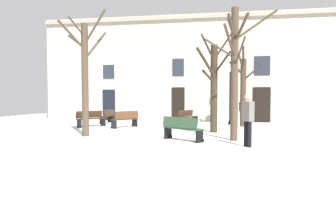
{
  "coord_description": "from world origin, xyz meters",
  "views": [
    {
      "loc": [
        2.16,
        -12.48,
        1.61
      ],
      "look_at": [
        0.0,
        1.62,
        0.96
      ],
      "focal_mm": 31.16,
      "sensor_mm": 36.0,
      "label": 1
    }
  ],
  "objects_px": {
    "tree_left_of_center": "(85,74)",
    "tree_right_of_center": "(235,68)",
    "bench_back_to_back_right": "(182,128)",
    "bench_near_center_tree": "(188,117)",
    "streetlamp": "(230,88)",
    "bench_far_corner": "(125,119)",
    "bench_facing_shops": "(108,116)",
    "bench_back_to_back_left": "(91,119)",
    "person_strolling": "(242,109)",
    "person_crossing_plaza": "(248,117)",
    "tree_center": "(243,89)",
    "tree_foreground": "(214,84)"
  },
  "relations": [
    {
      "from": "tree_left_of_center",
      "to": "tree_right_of_center",
      "type": "xyz_separation_m",
      "value": [
        6.23,
        -0.41,
        0.11
      ]
    },
    {
      "from": "bench_back_to_back_right",
      "to": "bench_near_center_tree",
      "type": "bearing_deg",
      "value": -52.0
    },
    {
      "from": "streetlamp",
      "to": "bench_far_corner",
      "type": "xyz_separation_m",
      "value": [
        -5.88,
        -3.17,
        -1.81
      ]
    },
    {
      "from": "tree_left_of_center",
      "to": "bench_facing_shops",
      "type": "bearing_deg",
      "value": 102.5
    },
    {
      "from": "bench_far_corner",
      "to": "bench_back_to_back_left",
      "type": "bearing_deg",
      "value": -62.44
    },
    {
      "from": "bench_near_center_tree",
      "to": "person_strolling",
      "type": "bearing_deg",
      "value": -44.04
    },
    {
      "from": "bench_near_center_tree",
      "to": "person_crossing_plaza",
      "type": "relative_size",
      "value": 0.96
    },
    {
      "from": "tree_center",
      "to": "person_crossing_plaza",
      "type": "height_order",
      "value": "tree_center"
    },
    {
      "from": "bench_far_corner",
      "to": "bench_near_center_tree",
      "type": "xyz_separation_m",
      "value": [
        3.24,
        2.89,
        -0.02
      ]
    },
    {
      "from": "tree_right_of_center",
      "to": "bench_near_center_tree",
      "type": "bearing_deg",
      "value": 108.58
    },
    {
      "from": "bench_back_to_back_right",
      "to": "streetlamp",
      "type": "bearing_deg",
      "value": -71.31
    },
    {
      "from": "bench_near_center_tree",
      "to": "bench_back_to_back_left",
      "type": "distance_m",
      "value": 5.99
    },
    {
      "from": "tree_foreground",
      "to": "bench_back_to_back_right",
      "type": "distance_m",
      "value": 3.7
    },
    {
      "from": "tree_center",
      "to": "person_strolling",
      "type": "bearing_deg",
      "value": 85.12
    },
    {
      "from": "streetlamp",
      "to": "person_crossing_plaza",
      "type": "height_order",
      "value": "streetlamp"
    },
    {
      "from": "bench_back_to_back_right",
      "to": "tree_center",
      "type": "bearing_deg",
      "value": -79.9
    },
    {
      "from": "tree_center",
      "to": "bench_facing_shops",
      "type": "distance_m",
      "value": 8.82
    },
    {
      "from": "tree_left_of_center",
      "to": "person_strolling",
      "type": "distance_m",
      "value": 10.94
    },
    {
      "from": "tree_right_of_center",
      "to": "bench_back_to_back_left",
      "type": "height_order",
      "value": "tree_right_of_center"
    },
    {
      "from": "bench_back_to_back_left",
      "to": "tree_center",
      "type": "bearing_deg",
      "value": -44.19
    },
    {
      "from": "bench_facing_shops",
      "to": "person_strolling",
      "type": "xyz_separation_m",
      "value": [
        8.8,
        1.38,
        0.45
      ]
    },
    {
      "from": "streetlamp",
      "to": "bench_far_corner",
      "type": "bearing_deg",
      "value": -151.68
    },
    {
      "from": "tree_center",
      "to": "tree_foreground",
      "type": "bearing_deg",
      "value": -117.35
    },
    {
      "from": "tree_foreground",
      "to": "tree_right_of_center",
      "type": "height_order",
      "value": "tree_right_of_center"
    },
    {
      "from": "streetlamp",
      "to": "bench_far_corner",
      "type": "relative_size",
      "value": 2.24
    },
    {
      "from": "tree_right_of_center",
      "to": "person_strolling",
      "type": "xyz_separation_m",
      "value": [
        1.12,
        8.32,
        -1.87
      ]
    },
    {
      "from": "tree_left_of_center",
      "to": "bench_far_corner",
      "type": "relative_size",
      "value": 3.19
    },
    {
      "from": "tree_foreground",
      "to": "bench_back_to_back_left",
      "type": "distance_m",
      "value": 7.36
    },
    {
      "from": "tree_right_of_center",
      "to": "streetlamp",
      "type": "height_order",
      "value": "tree_right_of_center"
    },
    {
      "from": "tree_right_of_center",
      "to": "person_strolling",
      "type": "bearing_deg",
      "value": 82.35
    },
    {
      "from": "tree_foreground",
      "to": "bench_far_corner",
      "type": "height_order",
      "value": "tree_foreground"
    },
    {
      "from": "bench_far_corner",
      "to": "bench_near_center_tree",
      "type": "height_order",
      "value": "bench_far_corner"
    },
    {
      "from": "bench_back_to_back_right",
      "to": "person_strolling",
      "type": "height_order",
      "value": "person_strolling"
    },
    {
      "from": "tree_foreground",
      "to": "person_crossing_plaza",
      "type": "xyz_separation_m",
      "value": [
        1.12,
        -4.08,
        -1.29
      ]
    },
    {
      "from": "bench_back_to_back_right",
      "to": "bench_back_to_back_left",
      "type": "bearing_deg",
      "value": -4.39
    },
    {
      "from": "streetlamp",
      "to": "bench_back_to_back_left",
      "type": "height_order",
      "value": "streetlamp"
    },
    {
      "from": "tree_right_of_center",
      "to": "bench_back_to_back_right",
      "type": "relative_size",
      "value": 3.04
    },
    {
      "from": "bench_near_center_tree",
      "to": "bench_back_to_back_left",
      "type": "height_order",
      "value": "bench_back_to_back_left"
    },
    {
      "from": "streetlamp",
      "to": "bench_facing_shops",
      "type": "distance_m",
      "value": 8.16
    },
    {
      "from": "bench_back_to_back_right",
      "to": "person_crossing_plaza",
      "type": "xyz_separation_m",
      "value": [
        2.32,
        -1.08,
        0.52
      ]
    },
    {
      "from": "streetlamp",
      "to": "bench_far_corner",
      "type": "distance_m",
      "value": 6.92
    },
    {
      "from": "bench_near_center_tree",
      "to": "person_crossing_plaza",
      "type": "height_order",
      "value": "person_crossing_plaza"
    },
    {
      "from": "tree_right_of_center",
      "to": "streetlamp",
      "type": "bearing_deg",
      "value": 87.97
    },
    {
      "from": "tree_center",
      "to": "bench_far_corner",
      "type": "distance_m",
      "value": 6.96
    },
    {
      "from": "bench_far_corner",
      "to": "bench_near_center_tree",
      "type": "bearing_deg",
      "value": 163.13
    },
    {
      "from": "tree_right_of_center",
      "to": "person_crossing_plaza",
      "type": "xyz_separation_m",
      "value": [
        0.34,
        -1.43,
        -1.78
      ]
    },
    {
      "from": "tree_left_of_center",
      "to": "tree_foreground",
      "type": "height_order",
      "value": "tree_left_of_center"
    },
    {
      "from": "streetlamp",
      "to": "bench_back_to_back_left",
      "type": "xyz_separation_m",
      "value": [
        -7.97,
        -3.03,
        -1.82
      ]
    },
    {
      "from": "tree_center",
      "to": "bench_facing_shops",
      "type": "bearing_deg",
      "value": 173.21
    },
    {
      "from": "bench_facing_shops",
      "to": "tree_foreground",
      "type": "bearing_deg",
      "value": 60.43
    }
  ]
}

